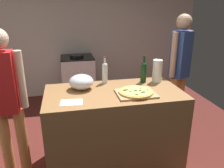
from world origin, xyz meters
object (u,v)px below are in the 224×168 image
at_px(paper_towel_roll, 157,71).
at_px(person_in_red, 179,67).
at_px(pizza, 136,92).
at_px(mixing_bowl, 81,82).
at_px(wine_bottle_clear, 105,72).
at_px(person_in_stripes, 7,100).
at_px(wine_bottle_green, 144,71).
at_px(stove, 78,78).

distance_m(paper_towel_roll, person_in_red, 0.59).
height_order(pizza, mixing_bowl, mixing_bowl).
relative_size(mixing_bowl, wine_bottle_clear, 0.85).
bearing_deg(person_in_stripes, wine_bottle_green, 9.52).
bearing_deg(pizza, stove, 102.39).
bearing_deg(paper_towel_roll, pizza, -137.66).
height_order(paper_towel_roll, wine_bottle_clear, wine_bottle_clear).
bearing_deg(wine_bottle_green, paper_towel_roll, -6.21).
bearing_deg(person_in_red, pizza, -141.48).
xyz_separation_m(wine_bottle_green, person_in_red, (0.65, 0.32, -0.07)).
bearing_deg(mixing_bowl, paper_towel_roll, 3.72).
relative_size(wine_bottle_clear, wine_bottle_green, 0.99).
bearing_deg(pizza, wine_bottle_green, 60.10).
distance_m(pizza, person_in_stripes, 1.28).
distance_m(mixing_bowl, person_in_stripes, 0.76).
xyz_separation_m(paper_towel_roll, stove, (-0.85, 1.82, -0.61)).
height_order(paper_towel_roll, person_in_stripes, person_in_stripes).
relative_size(wine_bottle_green, person_in_stripes, 0.20).
bearing_deg(wine_bottle_clear, person_in_stripes, -162.72).
bearing_deg(wine_bottle_green, mixing_bowl, -174.06).
bearing_deg(person_in_stripes, paper_towel_roll, 7.95).
height_order(paper_towel_roll, wine_bottle_green, wine_bottle_green).
distance_m(wine_bottle_green, person_in_stripes, 1.51).
bearing_deg(person_in_red, person_in_stripes, -165.09).
height_order(mixing_bowl, person_in_stripes, person_in_stripes).
xyz_separation_m(mixing_bowl, wine_bottle_clear, (0.29, 0.15, 0.06)).
xyz_separation_m(wine_bottle_clear, person_in_red, (1.10, 0.25, -0.07)).
height_order(wine_bottle_clear, wine_bottle_green, wine_bottle_green).
xyz_separation_m(person_in_stripes, person_in_red, (2.13, 0.57, 0.06)).
bearing_deg(person_in_stripes, pizza, -4.96).
relative_size(stove, person_in_stripes, 0.57).
bearing_deg(paper_towel_roll, mixing_bowl, -176.28).
bearing_deg(stove, person_in_red, -48.14).
height_order(paper_towel_roll, person_in_red, person_in_red).
distance_m(wine_bottle_clear, person_in_red, 1.13).
distance_m(pizza, wine_bottle_green, 0.43).
height_order(pizza, wine_bottle_clear, wine_bottle_clear).
height_order(wine_bottle_clear, stove, wine_bottle_clear).
bearing_deg(wine_bottle_clear, stove, 97.41).
xyz_separation_m(pizza, wine_bottle_clear, (-0.25, 0.43, 0.11)).
relative_size(wine_bottle_green, stove, 0.35).
relative_size(wine_bottle_clear, person_in_stripes, 0.20).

